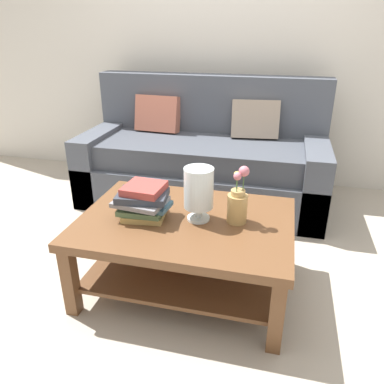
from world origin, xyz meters
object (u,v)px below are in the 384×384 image
Objects in this scene: glass_hurricane_vase at (199,190)px; flower_pitcher at (238,203)px; couch at (204,160)px; book_stack_main at (143,201)px; coffee_table at (185,238)px.

flower_pitcher reaches higher than glass_hurricane_vase.
couch is 1.34m from flower_pitcher.
couch is 6.58× the size of book_stack_main.
flower_pitcher is at bearing -69.74° from couch.
couch is 6.34× the size of flower_pitcher.
coffee_table is at bearing -82.39° from couch.
coffee_table is 0.38m from flower_pitcher.
couch is 6.78× the size of glass_hurricane_vase.
coffee_table is 3.91× the size of glass_hurricane_vase.
couch is 1.32m from glass_hurricane_vase.
couch is at bearing 100.95° from glass_hurricane_vase.
flower_pitcher is (0.29, 0.04, 0.24)m from coffee_table.
coffee_table is 3.65× the size of flower_pitcher.
coffee_table is 0.32m from glass_hurricane_vase.
book_stack_main reaches higher than coffee_table.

